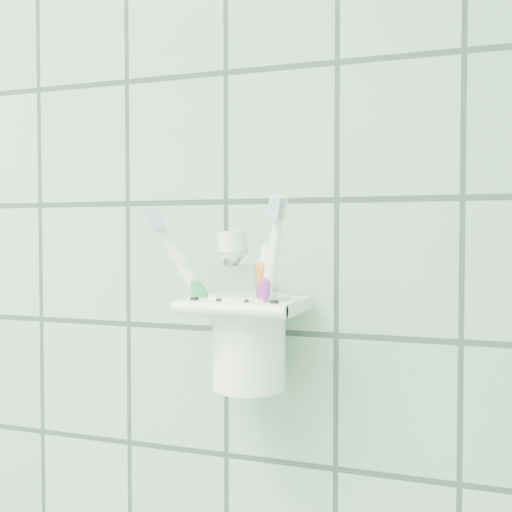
{
  "coord_description": "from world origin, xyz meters",
  "views": [
    {
      "loc": [
        0.87,
        0.57,
        1.35
      ],
      "look_at": [
        0.67,
        1.1,
        1.33
      ],
      "focal_mm": 45.0,
      "sensor_mm": 36.0,
      "label": 1
    }
  ],
  "objects_px": {
    "holder_bracket": "(245,306)",
    "toothbrush_pink": "(250,280)",
    "toothpaste_tube": "(246,296)",
    "toothbrush_orange": "(253,288)",
    "cup": "(249,338)",
    "toothbrush_blue": "(255,277)"
  },
  "relations": [
    {
      "from": "cup",
      "to": "toothbrush_blue",
      "type": "height_order",
      "value": "toothbrush_blue"
    },
    {
      "from": "cup",
      "to": "toothpaste_tube",
      "type": "bearing_deg",
      "value": -78.22
    },
    {
      "from": "cup",
      "to": "toothpaste_tube",
      "type": "relative_size",
      "value": 0.61
    },
    {
      "from": "holder_bracket",
      "to": "toothbrush_orange",
      "type": "relative_size",
      "value": 0.61
    },
    {
      "from": "toothbrush_pink",
      "to": "toothpaste_tube",
      "type": "relative_size",
      "value": 1.25
    },
    {
      "from": "cup",
      "to": "toothpaste_tube",
      "type": "height_order",
      "value": "toothpaste_tube"
    },
    {
      "from": "toothpaste_tube",
      "to": "toothbrush_orange",
      "type": "bearing_deg",
      "value": 10.28
    },
    {
      "from": "toothbrush_orange",
      "to": "toothpaste_tube",
      "type": "distance_m",
      "value": 0.01
    },
    {
      "from": "cup",
      "to": "holder_bracket",
      "type": "bearing_deg",
      "value": -124.36
    },
    {
      "from": "toothbrush_pink",
      "to": "toothpaste_tube",
      "type": "height_order",
      "value": "toothbrush_pink"
    },
    {
      "from": "toothbrush_blue",
      "to": "toothbrush_orange",
      "type": "relative_size",
      "value": 1.09
    },
    {
      "from": "holder_bracket",
      "to": "toothpaste_tube",
      "type": "xyz_separation_m",
      "value": [
        0.01,
        -0.01,
        0.01
      ]
    },
    {
      "from": "holder_bracket",
      "to": "cup",
      "type": "relative_size",
      "value": 1.2
    },
    {
      "from": "cup",
      "to": "toothbrush_pink",
      "type": "xyz_separation_m",
      "value": [
        -0.0,
        0.01,
        0.06
      ]
    },
    {
      "from": "toothbrush_orange",
      "to": "toothbrush_blue",
      "type": "bearing_deg",
      "value": 122.66
    },
    {
      "from": "holder_bracket",
      "to": "toothbrush_blue",
      "type": "relative_size",
      "value": 0.56
    },
    {
      "from": "holder_bracket",
      "to": "toothbrush_pink",
      "type": "bearing_deg",
      "value": 85.2
    },
    {
      "from": "cup",
      "to": "toothbrush_blue",
      "type": "distance_m",
      "value": 0.06
    },
    {
      "from": "holder_bracket",
      "to": "toothbrush_orange",
      "type": "height_order",
      "value": "toothbrush_orange"
    },
    {
      "from": "toothbrush_pink",
      "to": "holder_bracket",
      "type": "bearing_deg",
      "value": -127.24
    },
    {
      "from": "toothbrush_orange",
      "to": "cup",
      "type": "bearing_deg",
      "value": 142.28
    },
    {
      "from": "cup",
      "to": "toothbrush_orange",
      "type": "height_order",
      "value": "toothbrush_orange"
    }
  ]
}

